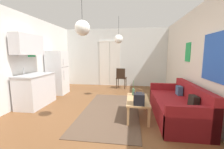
% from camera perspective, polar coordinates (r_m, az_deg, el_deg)
% --- Properties ---
extents(ground_plane, '(5.29, 7.78, 0.10)m').
position_cam_1_polar(ground_plane, '(3.61, -5.57, -17.24)').
color(ground_plane, brown).
extents(wall_back, '(4.89, 0.13, 2.67)m').
position_cam_1_polar(wall_back, '(6.86, 1.23, 6.66)').
color(wall_back, silver).
rests_on(wall_back, ground_plane).
extents(wall_right, '(0.12, 7.38, 2.67)m').
position_cam_1_polar(wall_right, '(3.57, 34.94, 4.10)').
color(wall_right, silver).
rests_on(wall_right, ground_plane).
extents(wall_left, '(0.12, 7.38, 2.67)m').
position_cam_1_polar(wall_left, '(4.49, -37.27, 4.41)').
color(wall_left, white).
rests_on(wall_left, ground_plane).
extents(area_rug, '(1.45, 2.86, 0.01)m').
position_cam_1_polar(area_rug, '(3.95, -0.41, -14.02)').
color(area_rug, brown).
rests_on(area_rug, ground_plane).
extents(couch, '(0.89, 2.00, 0.80)m').
position_cam_1_polar(couch, '(3.77, 24.81, -11.57)').
color(couch, maroon).
rests_on(couch, ground_plane).
extents(coffee_table, '(0.50, 1.02, 0.44)m').
position_cam_1_polar(coffee_table, '(3.52, 10.13, -10.44)').
color(coffee_table, tan).
rests_on(coffee_table, ground_plane).
extents(bamboo_vase, '(0.07, 0.07, 0.39)m').
position_cam_1_polar(bamboo_vase, '(3.77, 8.46, -6.81)').
color(bamboo_vase, '#47704C').
rests_on(bamboo_vase, coffee_table).
extents(handbag, '(0.22, 0.26, 0.34)m').
position_cam_1_polar(handbag, '(3.13, 10.59, -9.38)').
color(handbag, black).
rests_on(handbag, coffee_table).
extents(refrigerator, '(0.66, 0.60, 1.60)m').
position_cam_1_polar(refrigerator, '(5.77, -20.78, 0.67)').
color(refrigerator, white).
rests_on(refrigerator, ground_plane).
extents(kitchen_counter, '(0.63, 1.13, 2.04)m').
position_cam_1_polar(kitchen_counter, '(4.71, -28.50, -1.86)').
color(kitchen_counter, silver).
rests_on(kitchen_counter, ground_plane).
extents(accent_chair, '(0.47, 0.45, 0.89)m').
position_cam_1_polar(accent_chair, '(6.27, 3.65, -0.98)').
color(accent_chair, black).
rests_on(accent_chair, ground_plane).
extents(pendant_lamp_near, '(0.29, 0.29, 0.83)m').
position_cam_1_polar(pendant_lamp_near, '(2.91, -11.67, 17.58)').
color(pendant_lamp_near, black).
extents(pendant_lamp_far, '(0.27, 0.27, 0.83)m').
position_cam_1_polar(pendant_lamp_far, '(4.71, 2.63, 13.88)').
color(pendant_lamp_far, black).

